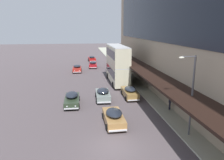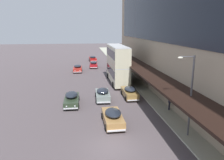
% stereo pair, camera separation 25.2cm
% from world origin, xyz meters
% --- Properties ---
extents(ground, '(240.00, 240.00, 0.00)m').
position_xyz_m(ground, '(0.00, 0.00, 0.00)').
color(ground, '#544A4D').
extents(transit_bus_kerbside_front, '(2.76, 10.53, 6.46)m').
position_xyz_m(transit_bus_kerbside_front, '(3.82, 21.09, 3.48)').
color(transit_bus_kerbside_front, beige).
rests_on(transit_bus_kerbside_front, ground).
extents(sedan_lead_near, '(1.78, 4.82, 1.55)m').
position_xyz_m(sedan_lead_near, '(4.14, 12.57, 0.77)').
color(sedan_lead_near, olive).
rests_on(sedan_lead_near, ground).
extents(sedan_far_back, '(2.02, 4.50, 1.62)m').
position_xyz_m(sedan_far_back, '(0.37, 12.06, 0.80)').
color(sedan_far_back, gray).
rests_on(sedan_far_back, ground).
extents(sedan_oncoming_rear, '(2.08, 4.41, 1.58)m').
position_xyz_m(sedan_oncoming_rear, '(0.50, 36.53, 0.78)').
color(sedan_oncoming_rear, '#A6181E').
rests_on(sedan_oncoming_rear, ground).
extents(sedan_second_mid, '(2.14, 4.83, 1.54)m').
position_xyz_m(sedan_second_mid, '(0.84, 46.93, 0.77)').
color(sedan_second_mid, '#A61716').
rests_on(sedan_second_mid, ground).
extents(sedan_second_near, '(1.90, 4.85, 1.56)m').
position_xyz_m(sedan_second_near, '(-3.64, 10.80, 0.76)').
color(sedan_second_near, '#2A3826').
rests_on(sedan_second_near, ground).
extents(sedan_trailing_near, '(1.97, 4.68, 1.59)m').
position_xyz_m(sedan_trailing_near, '(0.65, 4.41, 0.78)').
color(sedan_trailing_near, '#A27641').
rests_on(sedan_trailing_near, ground).
extents(sedan_lead_mid, '(1.96, 4.34, 1.53)m').
position_xyz_m(sedan_lead_mid, '(-3.23, 31.87, 0.76)').
color(sedan_lead_mid, '#AD271E').
rests_on(sedan_lead_mid, ground).
extents(vw_van, '(1.96, 4.58, 1.96)m').
position_xyz_m(vw_van, '(4.11, 29.36, 1.10)').
color(vw_van, teal).
rests_on(vw_van, ground).
extents(pedestrian_at_kerb, '(0.33, 0.61, 1.86)m').
position_xyz_m(pedestrian_at_kerb, '(7.60, 7.02, 1.18)').
color(pedestrian_at_kerb, black).
rests_on(pedestrian_at_kerb, sidewalk_kerb).
extents(street_lamp, '(1.50, 0.28, 7.07)m').
position_xyz_m(street_lamp, '(6.68, 0.94, 4.25)').
color(street_lamp, '#4C4C51').
rests_on(street_lamp, sidewalk_kerb).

